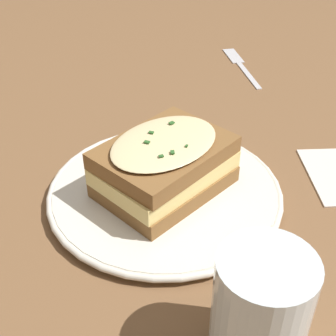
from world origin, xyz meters
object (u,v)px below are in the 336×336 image
sandwich (166,165)px  fork (239,62)px  dinner_plate (168,191)px  water_glass (260,310)px

sandwich → fork: size_ratio=1.03×
dinner_plate → water_glass: bearing=-178.8°
water_glass → dinner_plate: bearing=1.2°
fork → sandwich: bearing=-120.1°
sandwich → water_glass: water_glass is taller
sandwich → fork: sandwich is taller
fork → dinner_plate: bearing=-119.8°
dinner_plate → water_glass: size_ratio=2.59×
sandwich → fork: bearing=-37.1°
dinner_plate → sandwich: (0.00, 0.00, 0.04)m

